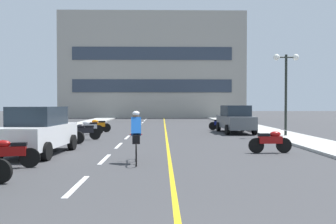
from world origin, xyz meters
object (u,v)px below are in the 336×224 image
(street_lamp_mid, at_px, (286,75))
(motorcycle_4, at_px, (270,141))
(motorcycle_5, at_px, (68,134))
(motorcycle_6, at_px, (84,131))
(parked_car_mid, at_px, (235,119))
(motorcycle_3, at_px, (10,153))
(parked_car_near, at_px, (38,130))
(motorcycle_8, at_px, (98,125))
(motorcycle_9, at_px, (221,124))
(motorcycle_7, at_px, (89,127))
(cyclist_rider, at_px, (136,136))

(street_lamp_mid, distance_m, motorcycle_4, 7.64)
(motorcycle_4, bearing_deg, motorcycle_5, 158.59)
(motorcycle_6, bearing_deg, parked_car_mid, 26.30)
(motorcycle_3, bearing_deg, parked_car_near, 92.93)
(parked_car_mid, height_order, motorcycle_3, parked_car_mid)
(parked_car_mid, bearing_deg, parked_car_near, -134.24)
(motorcycle_8, relative_size, motorcycle_9, 0.98)
(street_lamp_mid, bearing_deg, motorcycle_4, -114.01)
(parked_car_near, xyz_separation_m, motorcycle_7, (0.16, 8.57, -0.44))
(parked_car_mid, bearing_deg, motorcycle_7, -172.60)
(motorcycle_5, bearing_deg, motorcycle_3, -89.84)
(motorcycle_5, height_order, cyclist_rider, cyclist_rider)
(motorcycle_8, distance_m, cyclist_rider, 12.93)
(motorcycle_6, relative_size, motorcycle_7, 0.98)
(street_lamp_mid, xyz_separation_m, motorcycle_5, (-11.63, -2.94, -3.09))
(motorcycle_5, xyz_separation_m, motorcycle_9, (8.83, 8.52, 0.00))
(motorcycle_5, relative_size, motorcycle_7, 1.00)
(motorcycle_4, relative_size, motorcycle_7, 1.02)
(motorcycle_3, relative_size, motorcycle_9, 0.99)
(motorcycle_4, height_order, motorcycle_9, same)
(motorcycle_3, distance_m, motorcycle_7, 11.43)
(motorcycle_8, bearing_deg, parked_car_mid, -4.35)
(motorcycle_9, bearing_deg, motorcycle_3, -120.26)
(motorcycle_4, bearing_deg, motorcycle_6, 148.68)
(motorcycle_4, xyz_separation_m, motorcycle_6, (-8.35, 5.08, 0.00))
(parked_car_near, relative_size, parked_car_mid, 1.01)
(parked_car_mid, xyz_separation_m, motorcycle_4, (-0.61, -9.51, -0.44))
(motorcycle_3, xyz_separation_m, motorcycle_4, (8.77, 3.13, 0.00))
(motorcycle_5, distance_m, motorcycle_7, 4.85)
(motorcycle_6, xyz_separation_m, motorcycle_7, (-0.40, 3.21, 0.00))
(motorcycle_9, distance_m, cyclist_rider, 15.10)
(street_lamp_mid, height_order, parked_car_near, street_lamp_mid)
(parked_car_near, bearing_deg, motorcycle_9, 53.80)
(motorcycle_9, bearing_deg, motorcycle_7, -157.35)
(motorcycle_6, distance_m, motorcycle_7, 3.24)
(motorcycle_4, relative_size, motorcycle_9, 1.00)
(motorcycle_6, relative_size, cyclist_rider, 0.92)
(motorcycle_8, bearing_deg, motorcycle_3, -90.90)
(street_lamp_mid, height_order, motorcycle_6, street_lamp_mid)
(street_lamp_mid, relative_size, motorcycle_4, 2.72)
(motorcycle_4, height_order, motorcycle_7, same)
(parked_car_near, xyz_separation_m, motorcycle_9, (8.96, 12.24, -0.44))
(parked_car_near, height_order, motorcycle_6, parked_car_near)
(parked_car_near, bearing_deg, motorcycle_7, 88.92)
(motorcycle_3, bearing_deg, cyclist_rider, 13.68)
(motorcycle_5, relative_size, motorcycle_9, 0.98)
(parked_car_near, height_order, parked_car_mid, same)
(parked_car_mid, bearing_deg, street_lamp_mid, -54.47)
(motorcycle_5, bearing_deg, motorcycle_8, 88.07)
(motorcycle_7, height_order, motorcycle_8, same)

